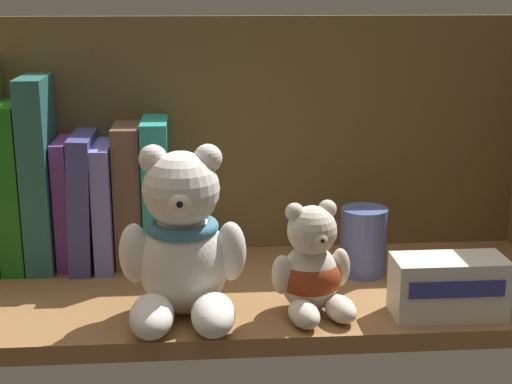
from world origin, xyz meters
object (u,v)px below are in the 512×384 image
at_px(book_9, 158,188).
at_px(teddy_bear_smaller, 312,270).
at_px(book_4, 44,169).
at_px(small_product_box, 448,287).
at_px(book_6, 86,196).
at_px(pillar_candle, 363,241).
at_px(book_5, 68,199).
at_px(book_3, 19,182).
at_px(book_7, 107,200).
at_px(book_8, 130,191).
at_px(teddy_bear_larger, 182,246).

xyz_separation_m(book_9, teddy_bear_smaller, (0.17, -0.19, -0.04)).
distance_m(book_4, small_product_box, 0.50).
bearing_deg(book_6, pillar_candle, -13.51).
relative_size(book_4, book_5, 1.49).
height_order(book_3, book_9, book_3).
xyz_separation_m(book_7, book_8, (0.03, 0.00, 0.01)).
bearing_deg(teddy_bear_larger, book_7, 117.55).
distance_m(book_5, pillar_candle, 0.37).
height_order(book_7, teddy_bear_larger, teddy_bear_larger).
distance_m(book_6, book_9, 0.09).
xyz_separation_m(book_4, book_5, (0.03, 0.00, -0.04)).
xyz_separation_m(book_3, book_9, (0.17, 0.00, -0.01)).
bearing_deg(pillar_candle, teddy_bear_larger, -153.78).
bearing_deg(book_7, pillar_candle, -14.58).
bearing_deg(book_3, teddy_bear_larger, -42.29).
bearing_deg(book_6, small_product_box, -27.26).
height_order(teddy_bear_smaller, small_product_box, teddy_bear_smaller).
bearing_deg(teddy_bear_smaller, book_6, 143.97).
bearing_deg(book_5, pillar_candle, -12.66).
height_order(book_9, pillar_candle, book_9).
relative_size(book_3, teddy_bear_larger, 1.11).
bearing_deg(book_3, pillar_candle, -10.94).
height_order(book_5, book_7, book_5).
bearing_deg(book_9, pillar_candle, -18.09).
xyz_separation_m(book_3, pillar_candle, (0.41, -0.08, -0.06)).
bearing_deg(small_product_box, book_7, 151.17).
bearing_deg(book_8, teddy_bear_smaller, -42.75).
bearing_deg(book_3, small_product_box, -23.15).
height_order(book_4, book_9, book_4).
xyz_separation_m(book_8, pillar_candle, (0.28, -0.08, -0.05)).
xyz_separation_m(book_6, pillar_candle, (0.33, -0.08, -0.04)).
xyz_separation_m(book_8, book_9, (0.03, 0.00, 0.00)).
distance_m(book_9, teddy_bear_smaller, 0.25).
relative_size(book_3, book_8, 1.17).
height_order(book_7, pillar_candle, book_7).
distance_m(teddy_bear_smaller, pillar_candle, 0.13).
bearing_deg(small_product_box, pillar_candle, 116.88).
bearing_deg(book_4, teddy_bear_smaller, -31.33).
bearing_deg(book_6, book_4, 180.00).
bearing_deg(book_8, book_6, 180.00).
relative_size(book_7, pillar_candle, 1.87).
relative_size(book_8, teddy_bear_larger, 0.95).
bearing_deg(book_9, book_4, 180.00).
bearing_deg(book_5, book_4, 180.00).
height_order(book_3, book_7, book_3).
bearing_deg(pillar_candle, book_9, 161.91).
bearing_deg(book_9, book_3, 180.00).
bearing_deg(pillar_candle, book_7, 165.42).
xyz_separation_m(book_8, teddy_bear_larger, (0.07, -0.18, -0.01)).
bearing_deg(book_7, book_5, 180.00).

